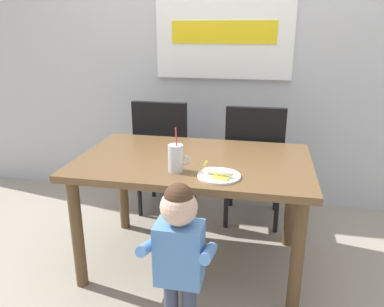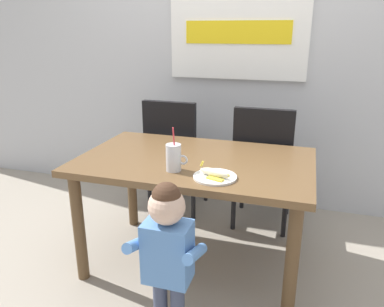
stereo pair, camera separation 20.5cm
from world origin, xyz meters
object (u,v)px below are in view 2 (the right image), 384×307
(snack_plate, at_px, (215,177))
(toddler_standing, at_px, (167,245))
(dining_chair_right, at_px, (263,161))
(peeled_banana, at_px, (214,173))
(dining_chair_left, at_px, (175,150))
(milk_cup, at_px, (174,159))
(dining_table, at_px, (195,174))

(snack_plate, bearing_deg, toddler_standing, -109.35)
(dining_chair_right, height_order, snack_plate, dining_chair_right)
(snack_plate, distance_m, peeled_banana, 0.03)
(dining_chair_left, distance_m, dining_chair_right, 0.72)
(dining_chair_right, bearing_deg, milk_cup, 64.76)
(dining_chair_right, bearing_deg, peeled_banana, 80.00)
(dining_chair_left, relative_size, snack_plate, 4.17)
(toddler_standing, xyz_separation_m, peeled_banana, (0.13, 0.36, 0.24))
(peeled_banana, bearing_deg, milk_cup, 168.76)
(peeled_banana, bearing_deg, snack_plate, 73.39)
(dining_chair_left, distance_m, milk_cup, 0.98)
(dining_chair_right, distance_m, peeled_banana, 0.93)
(peeled_banana, bearing_deg, dining_chair_left, 120.80)
(dining_table, xyz_separation_m, milk_cup, (-0.05, -0.23, 0.17))
(dining_table, distance_m, snack_plate, 0.34)
(dining_chair_left, xyz_separation_m, dining_chair_right, (0.72, -0.05, 0.00))
(milk_cup, bearing_deg, toddler_standing, -74.60)
(dining_chair_left, xyz_separation_m, toddler_standing, (0.43, -1.30, -0.02))
(dining_chair_left, height_order, milk_cup, milk_cup)
(dining_table, height_order, dining_chair_left, dining_chair_left)
(milk_cup, bearing_deg, dining_table, 76.90)
(dining_chair_right, bearing_deg, dining_table, 60.77)
(dining_chair_left, distance_m, toddler_standing, 1.37)
(toddler_standing, distance_m, milk_cup, 0.50)
(snack_plate, bearing_deg, dining_chair_right, 80.07)
(dining_table, height_order, peeled_banana, peeled_banana)
(dining_table, relative_size, milk_cup, 5.54)
(milk_cup, bearing_deg, peeled_banana, -11.24)
(dining_chair_right, relative_size, milk_cup, 3.81)
(toddler_standing, bearing_deg, dining_chair_left, 108.39)
(dining_chair_right, distance_m, toddler_standing, 1.28)
(toddler_standing, relative_size, snack_plate, 3.64)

